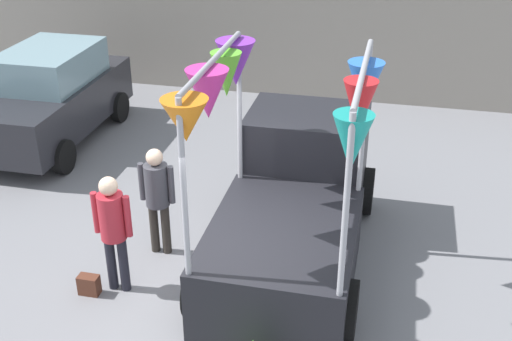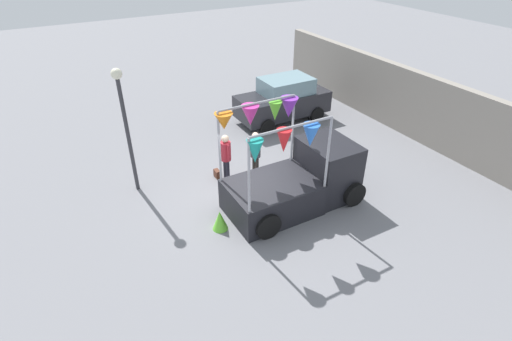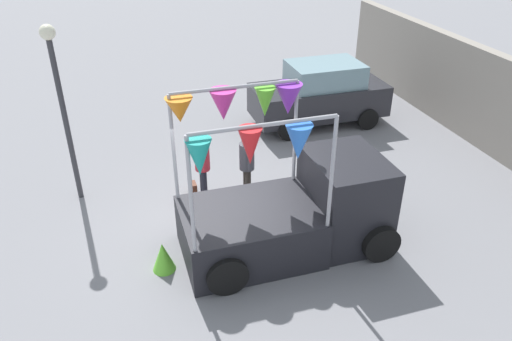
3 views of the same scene
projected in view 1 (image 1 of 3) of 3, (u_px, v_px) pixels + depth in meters
name	position (u px, v px, depth m)	size (l,w,h in m)	color
ground_plane	(213.00, 287.00, 8.77)	(60.00, 60.00, 0.00)	slate
vendor_truck	(294.00, 195.00, 9.18)	(2.42, 4.04, 3.19)	black
parked_car	(51.00, 96.00, 12.66)	(1.88, 4.00, 1.88)	#26262B
person_customer	(113.00, 224.00, 8.28)	(0.53, 0.34, 1.71)	black
person_vendor	(157.00, 192.00, 9.08)	(0.53, 0.34, 1.67)	#2D2823
handbag	(89.00, 285.00, 8.59)	(0.28, 0.16, 0.28)	#592D1E
brick_boundary_wall	(305.00, 41.00, 14.85)	(18.00, 0.36, 2.60)	gray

